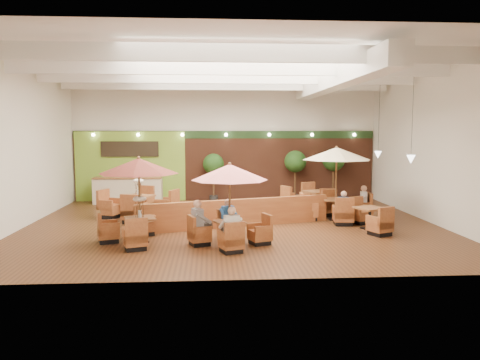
{
  "coord_description": "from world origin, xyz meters",
  "views": [
    {
      "loc": [
        -0.77,
        -15.85,
        3.22
      ],
      "look_at": [
        0.3,
        0.5,
        1.5
      ],
      "focal_mm": 35.0,
      "sensor_mm": 36.0,
      "label": 1
    }
  ],
  "objects": [
    {
      "name": "service_counter",
      "position": [
        -4.4,
        5.1,
        0.58
      ],
      "size": [
        3.0,
        0.75,
        1.18
      ],
      "color": "beige",
      "rests_on": "ground"
    },
    {
      "name": "table_3",
      "position": [
        -3.41,
        1.55,
        0.45
      ],
      "size": [
        3.03,
        3.03,
        1.62
      ],
      "rotation": [
        0.0,
        0.0,
        -0.4
      ],
      "color": "brown",
      "rests_on": "ground"
    },
    {
      "name": "diner_2",
      "position": [
        -1.07,
        -2.82,
        0.77
      ],
      "size": [
        0.43,
        0.46,
        0.84
      ],
      "rotation": [
        0.0,
        0.0,
        5.07
      ],
      "color": "slate",
      "rests_on": "ground"
    },
    {
      "name": "diner_4",
      "position": [
        4.79,
        0.71,
        0.75
      ],
      "size": [
        0.37,
        0.42,
        0.79
      ],
      "rotation": [
        0.0,
        0.0,
        1.35
      ],
      "color": "silver",
      "rests_on": "ground"
    },
    {
      "name": "table_2",
      "position": [
        3.8,
        0.71,
        1.83
      ],
      "size": [
        2.69,
        2.69,
        2.69
      ],
      "rotation": [
        0.0,
        0.0,
        -0.12
      ],
      "color": "brown",
      "rests_on": "ground"
    },
    {
      "name": "topiary_2",
      "position": [
        4.94,
        5.3,
        1.8
      ],
      "size": [
        1.04,
        1.04,
        2.42
      ],
      "color": "black",
      "rests_on": "ground"
    },
    {
      "name": "room",
      "position": [
        0.25,
        1.22,
        3.63
      ],
      "size": [
        14.04,
        14.0,
        5.52
      ],
      "color": "#381E0F",
      "rests_on": "ground"
    },
    {
      "name": "diner_1",
      "position": [
        -0.21,
        -1.96,
        0.73
      ],
      "size": [
        0.4,
        0.37,
        0.72
      ],
      "rotation": [
        0.0,
        0.0,
        3.53
      ],
      "color": "#24569E",
      "rests_on": "ground"
    },
    {
      "name": "booth_divider",
      "position": [
        0.14,
        -0.37,
        0.47
      ],
      "size": [
        6.55,
        2.13,
        0.94
      ],
      "primitive_type": "cube",
      "rotation": [
        0.0,
        0.0,
        0.29
      ],
      "color": "brown",
      "rests_on": "ground"
    },
    {
      "name": "table_4",
      "position": [
        4.48,
        -1.0,
        0.35
      ],
      "size": [
        1.09,
        2.65,
        0.92
      ],
      "rotation": [
        0.0,
        0.0,
        0.42
      ],
      "color": "brown",
      "rests_on": "ground"
    },
    {
      "name": "topiary_0",
      "position": [
        -0.59,
        5.3,
        1.64
      ],
      "size": [
        0.95,
        0.95,
        2.21
      ],
      "color": "black",
      "rests_on": "ground"
    },
    {
      "name": "diner_0",
      "position": [
        -0.21,
        -3.67,
        0.75
      ],
      "size": [
        0.43,
        0.4,
        0.78
      ],
      "rotation": [
        0.0,
        0.0,
        0.37
      ],
      "color": "silver",
      "rests_on": "ground"
    },
    {
      "name": "table_5",
      "position": [
        3.26,
        2.5,
        0.39
      ],
      "size": [
        2.12,
        2.99,
        1.04
      ],
      "rotation": [
        0.0,
        0.0,
        0.43
      ],
      "color": "brown",
      "rests_on": "ground"
    },
    {
      "name": "table_1",
      "position": [
        -0.21,
        -2.82,
        1.62
      ],
      "size": [
        2.43,
        2.43,
        2.35
      ],
      "rotation": [
        0.0,
        0.0,
        0.35
      ],
      "color": "brown",
      "rests_on": "ground"
    },
    {
      "name": "diner_3",
      "position": [
        3.8,
        -0.28,
        0.73
      ],
      "size": [
        0.36,
        0.29,
        0.73
      ],
      "rotation": [
        0.0,
        0.0,
        -0.06
      ],
      "color": "#24569E",
      "rests_on": "ground"
    },
    {
      "name": "topiary_1",
      "position": [
        3.16,
        5.3,
        1.74
      ],
      "size": [
        1.01,
        1.01,
        2.34
      ],
      "color": "black",
      "rests_on": "ground"
    },
    {
      "name": "table_0",
      "position": [
        -2.86,
        -2.31,
        1.79
      ],
      "size": [
        2.44,
        2.57,
        2.5
      ],
      "rotation": [
        0.0,
        0.0,
        0.3
      ],
      "color": "brown",
      "rests_on": "ground"
    }
  ]
}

